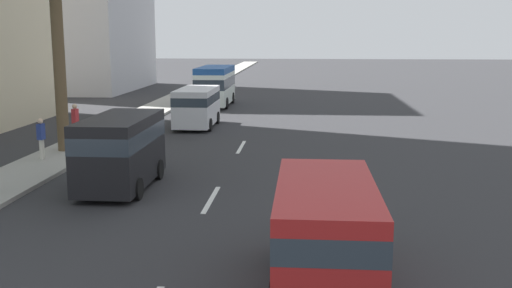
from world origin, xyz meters
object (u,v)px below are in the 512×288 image
at_px(van_lead, 325,229).
at_px(minibus_fourth, 215,84).
at_px(van_third, 197,105).
at_px(pedestrian_near_lamp, 41,137).
at_px(van_second, 121,148).
at_px(pedestrian_mid_block, 75,121).

bearing_deg(van_lead, minibus_fourth, 12.38).
height_order(van_lead, van_third, van_lead).
relative_size(van_lead, pedestrian_near_lamp, 2.86).
height_order(van_lead, van_second, van_second).
xyz_separation_m(van_lead, minibus_fourth, (32.33, 7.10, 0.30)).
relative_size(van_second, pedestrian_mid_block, 2.58).
relative_size(van_second, minibus_fourth, 0.73).
bearing_deg(minibus_fourth, van_lead, 12.38).
height_order(van_lead, pedestrian_mid_block, van_lead).
distance_m(van_third, pedestrian_mid_block, 7.70).
bearing_deg(pedestrian_mid_block, minibus_fourth, 174.93).
height_order(van_second, pedestrian_mid_block, van_second).
bearing_deg(minibus_fourth, pedestrian_mid_block, -14.93).
distance_m(minibus_fourth, pedestrian_near_lamp, 21.06).
height_order(van_lead, pedestrian_near_lamp, van_lead).
height_order(van_third, pedestrian_near_lamp, van_third).
distance_m(van_second, van_third, 14.03).
height_order(minibus_fourth, pedestrian_near_lamp, minibus_fourth).
height_order(pedestrian_near_lamp, pedestrian_mid_block, pedestrian_mid_block).
bearing_deg(van_lead, van_third, 16.80).
bearing_deg(minibus_fourth, pedestrian_near_lamp, -11.47).
relative_size(van_lead, van_third, 1.01).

